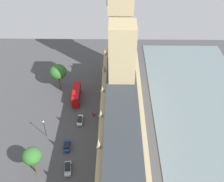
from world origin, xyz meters
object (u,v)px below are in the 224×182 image
at_px(car_blue_under_trees, 67,146).
at_px(pedestrian_by_river_gate, 94,115).
at_px(car_white_leading, 80,120).
at_px(clock_tower, 121,6).
at_px(street_lamp_slot_10, 44,126).
at_px(car_silver_midblock, 68,168).
at_px(plane_tree_corner, 32,156).
at_px(pedestrian_opposite_hall, 93,113).
at_px(double_decker_bus_near_tower, 76,94).
at_px(parliament_building, 121,112).
at_px(plane_tree_kerbside, 58,72).

xyz_separation_m(car_blue_under_trees, pedestrian_by_river_gate, (-7.58, -13.87, -0.15)).
relative_size(car_white_leading, pedestrian_by_river_gate, 2.83).
bearing_deg(pedestrian_by_river_gate, clock_tower, 135.95).
distance_m(pedestrian_by_river_gate, street_lamp_slot_10, 17.95).
relative_size(clock_tower, car_white_leading, 12.01).
bearing_deg(car_silver_midblock, clock_tower, -113.57).
height_order(car_blue_under_trees, car_silver_midblock, same).
bearing_deg(plane_tree_corner, pedestrian_opposite_hall, -121.48).
height_order(clock_tower, pedestrian_opposite_hall, clock_tower).
height_order(double_decker_bus_near_tower, car_blue_under_trees, double_decker_bus_near_tower).
height_order(parliament_building, car_blue_under_trees, parliament_building).
height_order(pedestrian_by_river_gate, pedestrian_opposite_hall, pedestrian_by_river_gate).
xyz_separation_m(car_white_leading, plane_tree_kerbside, (9.82, -18.78, 6.74)).
xyz_separation_m(parliament_building, car_white_leading, (13.85, -4.72, -8.39)).
bearing_deg(double_decker_bus_near_tower, clock_tower, 46.94).
height_order(car_silver_midblock, street_lamp_slot_10, street_lamp_slot_10).
bearing_deg(pedestrian_by_river_gate, plane_tree_corner, -58.75).
bearing_deg(parliament_building, car_white_leading, -18.84).
relative_size(car_silver_midblock, pedestrian_opposite_hall, 3.10).
height_order(pedestrian_by_river_gate, plane_tree_kerbside, plane_tree_kerbside).
height_order(parliament_building, plane_tree_corner, parliament_building).
distance_m(car_white_leading, pedestrian_by_river_gate, 5.44).
bearing_deg(pedestrian_by_river_gate, car_silver_midblock, -41.15).
bearing_deg(car_silver_midblock, car_blue_under_trees, -86.01).
distance_m(car_silver_midblock, pedestrian_opposite_hall, 23.45).
xyz_separation_m(double_decker_bus_near_tower, plane_tree_corner, (7.74, 31.69, 4.78)).
height_order(double_decker_bus_near_tower, car_white_leading, double_decker_bus_near_tower).
xyz_separation_m(pedestrian_opposite_hall, plane_tree_corner, (14.44, 23.58, 6.70)).
bearing_deg(plane_tree_kerbside, car_silver_midblock, 102.50).
xyz_separation_m(parliament_building, street_lamp_slot_10, (24.09, 1.67, -4.59)).
bearing_deg(car_white_leading, plane_tree_kerbside, 116.71).
distance_m(plane_tree_kerbside, street_lamp_slot_10, 25.35).
relative_size(double_decker_bus_near_tower, plane_tree_kerbside, 1.01).
bearing_deg(clock_tower, parliament_building, 90.42).
distance_m(pedestrian_opposite_hall, plane_tree_corner, 28.45).
relative_size(pedestrian_by_river_gate, street_lamp_slot_10, 0.24).
bearing_deg(pedestrian_opposite_hall, double_decker_bus_near_tower, -172.22).
bearing_deg(car_white_leading, parliament_building, -19.74).
bearing_deg(double_decker_bus_near_tower, plane_tree_kerbside, 134.45).
xyz_separation_m(car_blue_under_trees, plane_tree_kerbside, (6.91, -29.87, 6.74)).
distance_m(car_blue_under_trees, plane_tree_kerbside, 31.39).
height_order(car_white_leading, plane_tree_corner, plane_tree_corner).
distance_m(double_decker_bus_near_tower, car_silver_midblock, 30.94).
xyz_separation_m(car_white_leading, car_blue_under_trees, (2.91, 11.09, 0.00)).
height_order(parliament_building, pedestrian_opposite_hall, parliament_building).
height_order(pedestrian_opposite_hall, plane_tree_corner, plane_tree_corner).
distance_m(parliament_building, street_lamp_slot_10, 24.58).
relative_size(double_decker_bus_near_tower, street_lamp_slot_10, 1.56).
bearing_deg(car_blue_under_trees, plane_tree_kerbside, 97.70).
height_order(car_white_leading, car_silver_midblock, same).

